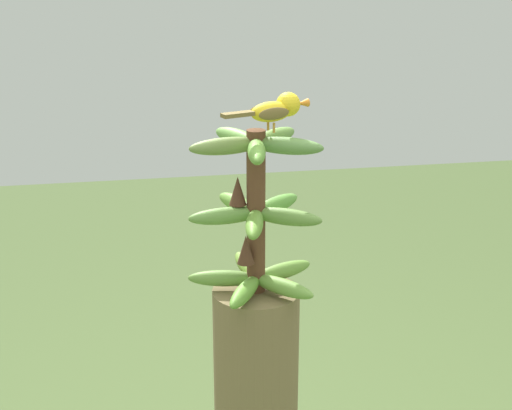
# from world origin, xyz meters

# --- Properties ---
(banana_bunch) EXTENTS (0.28, 0.29, 0.35)m
(banana_bunch) POSITION_xyz_m (0.00, 0.00, 1.10)
(banana_bunch) COLOR brown
(banana_bunch) RESTS_ON banana_tree
(perched_bird) EXTENTS (0.19, 0.08, 0.07)m
(perched_bird) POSITION_xyz_m (-0.04, 0.01, 1.32)
(perched_bird) COLOR #C68933
(perched_bird) RESTS_ON banana_bunch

